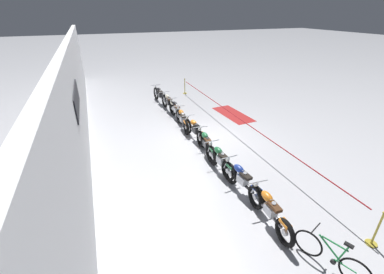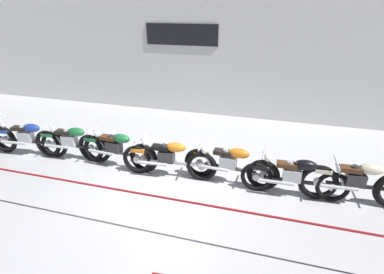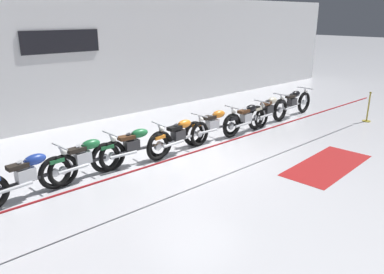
# 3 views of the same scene
# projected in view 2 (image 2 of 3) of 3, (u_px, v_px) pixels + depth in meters

# --- Properties ---
(ground_plane) EXTENTS (120.00, 120.00, 0.00)m
(ground_plane) POSITION_uv_depth(u_px,v_px,m) (161.00, 188.00, 6.60)
(ground_plane) COLOR silver
(back_wall) EXTENTS (28.00, 0.29, 4.20)m
(back_wall) POSITION_uv_depth(u_px,v_px,m) (213.00, 55.00, 10.23)
(back_wall) COLOR white
(back_wall) RESTS_ON ground
(motorcycle_blue_1) EXTENTS (2.23, 0.62, 0.94)m
(motorcycle_blue_1) POSITION_uv_depth(u_px,v_px,m) (28.00, 138.00, 7.88)
(motorcycle_blue_1) COLOR black
(motorcycle_blue_1) RESTS_ON ground
(motorcycle_green_2) EXTENTS (2.16, 0.62, 0.94)m
(motorcycle_green_2) POSITION_uv_depth(u_px,v_px,m) (72.00, 143.00, 7.65)
(motorcycle_green_2) COLOR black
(motorcycle_green_2) RESTS_ON ground
(motorcycle_green_3) EXTENTS (2.26, 0.62, 0.95)m
(motorcycle_green_3) POSITION_uv_depth(u_px,v_px,m) (116.00, 149.00, 7.30)
(motorcycle_green_3) COLOR black
(motorcycle_green_3) RESTS_ON ground
(motorcycle_orange_4) EXTENTS (2.27, 0.62, 0.93)m
(motorcycle_orange_4) POSITION_uv_depth(u_px,v_px,m) (169.00, 159.00, 6.87)
(motorcycle_orange_4) COLOR black
(motorcycle_orange_4) RESTS_ON ground
(motorcycle_orange_5) EXTENTS (2.18, 0.62, 0.93)m
(motorcycle_orange_5) POSITION_uv_depth(u_px,v_px,m) (231.00, 165.00, 6.62)
(motorcycle_orange_5) COLOR black
(motorcycle_orange_5) RESTS_ON ground
(motorcycle_black_6) EXTENTS (2.20, 0.62, 0.91)m
(motorcycle_black_6) POSITION_uv_depth(u_px,v_px,m) (295.00, 177.00, 6.17)
(motorcycle_black_6) COLOR black
(motorcycle_black_6) RESTS_ON ground
(motorcycle_cream_7) EXTENTS (2.22, 0.62, 0.97)m
(motorcycle_cream_7) POSITION_uv_depth(u_px,v_px,m) (358.00, 183.00, 5.91)
(motorcycle_cream_7) COLOR black
(motorcycle_cream_7) RESTS_ON ground
(stanchion_far_left) EXTENTS (13.67, 0.28, 1.05)m
(stanchion_far_left) POSITION_uv_depth(u_px,v_px,m) (50.00, 183.00, 5.40)
(stanchion_far_left) COLOR gold
(stanchion_far_left) RESTS_ON ground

